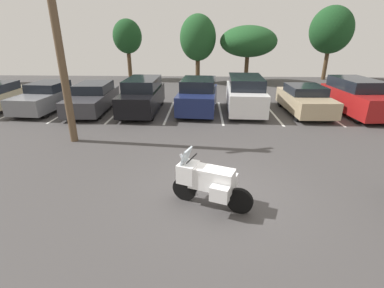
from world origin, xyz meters
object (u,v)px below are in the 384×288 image
(car_black, at_px, (142,96))
(car_tan, at_px, (305,100))
(utility_pole, at_px, (58,42))
(car_red, at_px, (356,97))
(car_navy, at_px, (198,96))
(motorcycle_touring, at_px, (208,181))
(car_white, at_px, (245,94))
(car_charcoal, at_px, (93,98))
(car_grey, at_px, (46,97))

(car_black, xyz_separation_m, car_tan, (8.82, 0.03, -0.16))
(car_tan, distance_m, utility_pole, 12.08)
(car_red, bearing_deg, car_black, -179.83)
(car_navy, relative_size, utility_pole, 0.59)
(motorcycle_touring, distance_m, car_black, 9.65)
(car_white, distance_m, car_red, 5.88)
(car_navy, bearing_deg, car_black, -176.90)
(car_red, bearing_deg, utility_pole, -160.85)
(car_tan, height_order, car_red, car_red)
(motorcycle_touring, distance_m, car_charcoal, 11.10)
(car_charcoal, height_order, car_tan, car_charcoal)
(car_white, bearing_deg, car_black, -176.93)
(car_white, distance_m, car_tan, 3.20)
(motorcycle_touring, xyz_separation_m, car_black, (-3.47, 9.00, 0.20))
(car_tan, distance_m, car_red, 2.70)
(car_white, relative_size, car_red, 0.98)
(car_navy, relative_size, car_white, 0.92)
(car_charcoal, height_order, car_black, car_black)
(car_white, bearing_deg, car_navy, -176.98)
(utility_pole, bearing_deg, car_navy, 44.06)
(car_grey, height_order, car_black, car_black)
(car_white, xyz_separation_m, car_red, (5.88, -0.27, -0.05))
(car_black, relative_size, utility_pole, 0.64)
(car_charcoal, distance_m, car_tan, 11.65)
(car_charcoal, relative_size, car_red, 1.00)
(motorcycle_touring, distance_m, car_red, 12.10)
(car_grey, xyz_separation_m, car_black, (5.48, -0.16, 0.17))
(car_charcoal, xyz_separation_m, car_tan, (11.65, -0.11, 0.02))
(car_navy, xyz_separation_m, car_red, (8.46, -0.13, 0.04))
(car_black, distance_m, car_white, 5.65)
(car_grey, bearing_deg, car_tan, -0.52)
(car_black, distance_m, car_red, 11.52)
(car_grey, xyz_separation_m, utility_pole, (3.58, -4.78, 3.07))
(car_white, height_order, car_tan, car_white)
(car_charcoal, distance_m, car_red, 14.34)
(car_navy, height_order, car_tan, car_navy)
(motorcycle_touring, relative_size, car_tan, 0.45)
(car_white, bearing_deg, car_charcoal, -178.92)
(car_grey, distance_m, car_tan, 14.30)
(car_grey, xyz_separation_m, car_navy, (8.53, 0.01, 0.14))
(motorcycle_touring, relative_size, utility_pole, 0.27)
(car_tan, bearing_deg, car_navy, 178.66)
(car_navy, relative_size, car_tan, 0.98)
(car_red, distance_m, utility_pole, 14.49)
(car_charcoal, xyz_separation_m, car_red, (14.34, -0.11, 0.19))
(car_black, distance_m, car_navy, 3.06)
(car_charcoal, bearing_deg, car_red, -0.43)
(car_tan, bearing_deg, car_grey, 179.48)
(car_charcoal, relative_size, car_navy, 1.12)
(motorcycle_touring, xyz_separation_m, car_red, (8.05, 9.03, 0.21))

